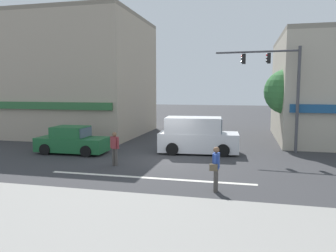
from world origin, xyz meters
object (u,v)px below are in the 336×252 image
van_parked_curbside (197,136)px  pedestrian_mid_crossing (115,147)px  traffic_light_mast (281,82)px  sedan_approaching_near (201,128)px  utility_pole_near_left (73,81)px  sedan_waiting_far (72,141)px  street_tree (287,92)px  pedestrian_foreground_with_bag (216,166)px

van_parked_curbside → pedestrian_mid_crossing: size_ratio=2.83×
traffic_light_mast → sedan_approaching_near: 7.96m
utility_pole_near_left → sedan_waiting_far: bearing=-62.3°
street_tree → sedan_approaching_near: (-5.93, 2.49, -2.84)m
utility_pole_near_left → van_parked_curbside: utility_pole_near_left is taller
van_parked_curbside → sedan_approaching_near: 6.34m
street_tree → pedestrian_foreground_with_bag: bearing=-108.4°
van_parked_curbside → pedestrian_mid_crossing: (-3.45, -4.12, -0.06)m
van_parked_curbside → sedan_approaching_near: van_parked_curbside is taller
pedestrian_foreground_with_bag → sedan_approaching_near: bearing=99.8°
street_tree → traffic_light_mast: size_ratio=0.82×
utility_pole_near_left → pedestrian_foreground_with_bag: bearing=-42.2°
sedan_approaching_near → sedan_waiting_far: same height
van_parked_curbside → sedan_waiting_far: bearing=-166.2°
utility_pole_near_left → van_parked_curbside: bearing=-18.9°
utility_pole_near_left → pedestrian_mid_crossing: 10.39m
van_parked_curbside → sedan_waiting_far: van_parked_curbside is taller
traffic_light_mast → van_parked_curbside: traffic_light_mast is taller
utility_pole_near_left → sedan_waiting_far: 6.83m
pedestrian_mid_crossing → street_tree: bearing=42.0°
van_parked_curbside → pedestrian_foreground_with_bag: size_ratio=2.83×
sedan_waiting_far → pedestrian_mid_crossing: pedestrian_mid_crossing is taller
street_tree → sedan_approaching_near: bearing=157.2°
pedestrian_foreground_with_bag → street_tree: bearing=71.6°
street_tree → sedan_approaching_near: size_ratio=1.21×
traffic_light_mast → pedestrian_mid_crossing: traffic_light_mast is taller
van_parked_curbside → sedan_waiting_far: 7.33m
street_tree → pedestrian_mid_crossing: street_tree is taller
utility_pole_near_left → sedan_waiting_far: utility_pole_near_left is taller
utility_pole_near_left → sedan_approaching_near: (9.22, 2.94, -3.67)m
van_parked_curbside → street_tree: bearing=35.4°
traffic_light_mast → van_parked_curbside: 5.86m
sedan_approaching_near → pedestrian_mid_crossing: pedestrian_mid_crossing is taller
pedestrian_foreground_with_bag → utility_pole_near_left: bearing=137.8°
street_tree → utility_pole_near_left: 15.19m
street_tree → sedan_waiting_far: bearing=-156.0°
sedan_approaching_near → sedan_waiting_far: bearing=-129.1°
utility_pole_near_left → van_parked_curbside: (9.79, -3.36, -3.37)m
pedestrian_mid_crossing → sedan_waiting_far: bearing=146.9°
traffic_light_mast → sedan_waiting_far: 12.72m
utility_pole_near_left → sedan_approaching_near: 10.35m
sedan_waiting_far → pedestrian_mid_crossing: (3.66, -2.38, 0.24)m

